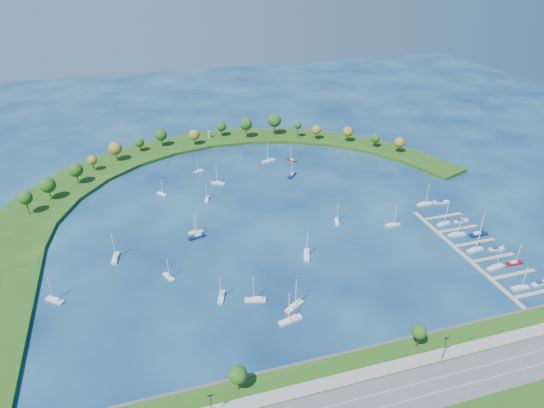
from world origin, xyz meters
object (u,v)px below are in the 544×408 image
object	(u,v)px
moored_boat_1	(196,232)
docked_boat_5	(496,249)
moored_boat_13	(337,221)
docked_boat_4	(475,249)
moored_boat_11	(197,236)
docked_boat_11	(441,202)
docked_boat_1	(540,283)
moored_boat_6	(218,183)
moored_boat_4	(291,320)
moored_boat_15	(55,300)
docked_boat_0	(520,287)
docked_boat_7	(478,234)
moored_boat_18	(291,160)
docked_boat_10	(425,204)
harbor_tower	(209,134)
moored_boat_16	(393,224)
moored_boat_17	(168,276)
moored_boat_14	(199,171)
moored_boat_2	(307,254)
dock_system	(476,252)
moored_boat_9	(221,296)
moored_boat_7	(292,175)
docked_boat_2	(496,267)
docked_boat_3	(515,262)
moored_boat_8	(255,299)
docked_boat_6	(457,234)
docked_boat_8	(444,223)
moored_boat_3	(269,160)
docked_boat_9	(461,221)
moored_boat_10	(162,193)
moored_boat_12	(207,199)

from	to	relation	value
moored_boat_1	docked_boat_5	world-z (taller)	moored_boat_1
moored_boat_13	docked_boat_4	distance (m)	67.37
moored_boat_11	docked_boat_11	size ratio (longest dim) A/B	1.35
docked_boat_1	moored_boat_6	bearing A→B (deg)	126.67
moored_boat_4	moored_boat_6	xyz separation A→B (m)	(-3.54, 125.98, -0.05)
moored_boat_15	docked_boat_0	distance (m)	192.66
moored_boat_4	docked_boat_7	bearing A→B (deg)	-175.80
moored_boat_18	docked_boat_4	world-z (taller)	docked_boat_4
moored_boat_4	docked_boat_10	distance (m)	121.14
harbor_tower	docked_boat_7	distance (m)	198.53
moored_boat_6	docked_boat_11	distance (m)	129.36
moored_boat_16	moored_boat_17	world-z (taller)	moored_boat_16
moored_boat_16	moored_boat_14	bearing A→B (deg)	136.81
moored_boat_2	moored_boat_17	size ratio (longest dim) A/B	1.31
dock_system	moored_boat_11	xyz separation A→B (m)	(-123.76, 50.41, 0.58)
moored_boat_2	moored_boat_9	size ratio (longest dim) A/B	1.19
moored_boat_6	moored_boat_7	xyz separation A→B (m)	(46.34, -2.47, 0.01)
moored_boat_17	moored_boat_11	bearing A→B (deg)	123.54
moored_boat_7	docked_boat_2	world-z (taller)	docked_boat_2
moored_boat_2	harbor_tower	bearing A→B (deg)	-153.47
docked_boat_2	moored_boat_7	bearing A→B (deg)	106.08
docked_boat_7	docked_boat_3	bearing A→B (deg)	-90.88
moored_boat_9	docked_boat_2	distance (m)	122.38
docked_boat_2	moored_boat_1	bearing A→B (deg)	141.83
moored_boat_8	docked_boat_6	size ratio (longest dim) A/B	0.98
docked_boat_8	moored_boat_15	bearing A→B (deg)	173.23
moored_boat_13	moored_boat_14	xyz separation A→B (m)	(-58.86, 83.41, -0.03)
moored_boat_15	docked_boat_6	distance (m)	186.66
moored_boat_13	moored_boat_3	bearing A→B (deg)	28.09
docked_boat_1	docked_boat_4	size ratio (longest dim) A/B	0.68
moored_boat_11	docked_boat_9	size ratio (longest dim) A/B	1.53
docked_boat_5	docked_boat_10	world-z (taller)	docked_boat_10
moored_boat_7	docked_boat_3	xyz separation A→B (m)	(66.47, -117.31, -0.03)
docked_boat_0	docked_boat_2	world-z (taller)	docked_boat_2
moored_boat_3	moored_boat_10	size ratio (longest dim) A/B	1.39
moored_boat_7	docked_boat_11	size ratio (longest dim) A/B	1.34
moored_boat_8	docked_boat_5	bearing A→B (deg)	-163.06
moored_boat_16	docked_boat_5	distance (m)	49.48
moored_boat_1	moored_boat_7	xyz separation A→B (m)	(67.96, 49.47, 0.05)
moored_boat_4	moored_boat_6	bearing A→B (deg)	-100.25
docked_boat_1	moored_boat_13	bearing A→B (deg)	127.47
docked_boat_0	docked_boat_4	bearing A→B (deg)	95.60
dock_system	docked_boat_7	size ratio (longest dim) A/B	5.90
moored_boat_12	docked_boat_5	world-z (taller)	moored_boat_12
moored_boat_9	moored_boat_11	xyz separation A→B (m)	(-2.57, 48.44, 0.03)
moored_boat_4	docked_boat_10	world-z (taller)	moored_boat_4
moored_boat_14	moored_boat_17	bearing A→B (deg)	60.63
moored_boat_6	docked_boat_2	distance (m)	157.72
dock_system	moored_boat_17	world-z (taller)	moored_boat_17
moored_boat_13	moored_boat_17	size ratio (longest dim) A/B	1.03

